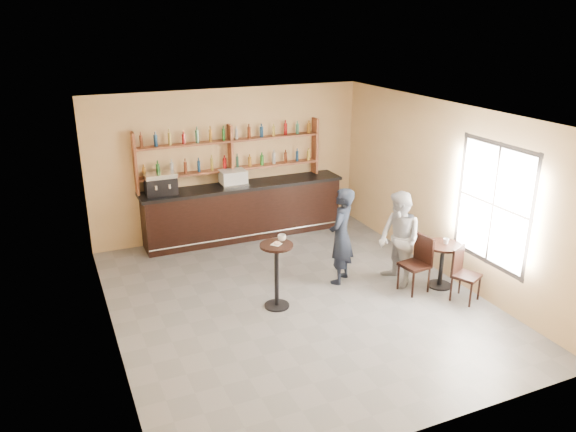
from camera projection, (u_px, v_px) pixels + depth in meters
name	position (u px, v px, depth m)	size (l,w,h in m)	color
floor	(296.00, 300.00, 9.65)	(7.00, 7.00, 0.00)	slate
ceiling	(297.00, 114.00, 8.56)	(7.00, 7.00, 0.00)	white
wall_back	(229.00, 163.00, 12.12)	(7.00, 7.00, 0.00)	#DCB47D
wall_front	(431.00, 311.00, 6.09)	(7.00, 7.00, 0.00)	#DCB47D
wall_left	(105.00, 241.00, 7.97)	(7.00, 7.00, 0.00)	#DCB47D
wall_right	(446.00, 191.00, 10.24)	(7.00, 7.00, 0.00)	#DCB47D
window_pane	(493.00, 205.00, 9.17)	(2.00, 2.00, 0.00)	white
window_frame	(493.00, 205.00, 9.17)	(0.04, 1.70, 2.10)	black
shelf_unit	(231.00, 155.00, 11.93)	(4.00, 0.26, 1.40)	brown
liquor_bottles	(230.00, 147.00, 11.88)	(3.68, 0.10, 1.00)	#8C5919
bar_counter	(244.00, 211.00, 12.23)	(4.43, 0.86, 1.20)	black
espresso_machine	(161.00, 184.00, 11.28)	(0.62, 0.40, 0.44)	black
pastry_case	(233.00, 178.00, 11.88)	(0.55, 0.44, 0.33)	silver
pedestal_table	(277.00, 276.00, 9.26)	(0.55, 0.55, 1.13)	black
napkin	(276.00, 244.00, 9.07)	(0.15, 0.15, 0.00)	white
donut	(277.00, 243.00, 9.05)	(0.11, 0.11, 0.04)	#CD7C4B
cup_pedestal	(282.00, 238.00, 9.19)	(0.14, 0.14, 0.11)	white
man_main	(341.00, 236.00, 10.05)	(0.65, 0.43, 1.78)	black
cafe_table	(441.00, 265.00, 10.02)	(0.65, 0.65, 0.82)	black
cup_cafe	(446.00, 241.00, 9.88)	(0.11, 0.11, 0.10)	white
chair_west	(415.00, 265.00, 9.82)	(0.44, 0.44, 1.01)	black
chair_south	(467.00, 275.00, 9.50)	(0.41, 0.41, 0.94)	black
patron_second	(399.00, 239.00, 9.96)	(0.84, 0.66, 1.73)	#A4A3A8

